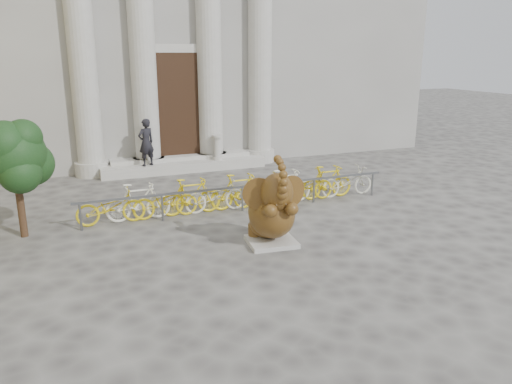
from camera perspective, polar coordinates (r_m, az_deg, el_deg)
name	(u,v)px	position (r m, az deg, el deg)	size (l,w,h in m)	color
ground	(296,269)	(10.22, 4.65, -8.72)	(80.00, 80.00, 0.00)	#474442
classical_building	(148,10)	(23.68, -12.25, 19.65)	(22.00, 10.70, 12.00)	gray
entrance_steps	(184,165)	(18.64, -8.26, 3.03)	(6.00, 1.20, 0.36)	#A8A59E
elephant_statue	(272,212)	(11.15, 1.85, -2.30)	(1.42, 1.62, 2.12)	#A8A59E
bike_rack	(239,191)	(13.82, -1.92, 0.09)	(8.81, 0.53, 1.00)	slate
tree	(15,156)	(12.59, -25.80, 3.70)	(1.60, 1.46, 2.78)	#332114
pedestrian	(146,142)	(17.84, -12.45, 5.55)	(0.60, 0.40, 1.65)	black
balustrade_post	(217,148)	(18.55, -4.44, 5.00)	(0.38, 0.38, 0.92)	#A8A59E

